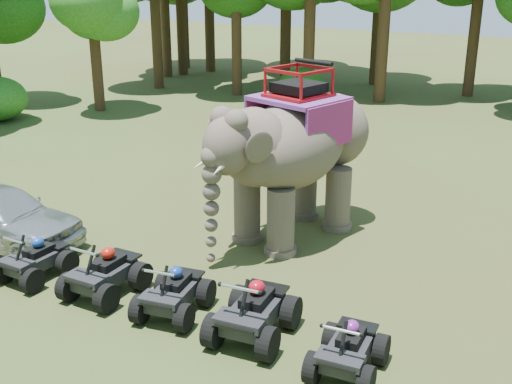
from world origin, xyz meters
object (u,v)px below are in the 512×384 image
Objects in this scene: atv_0 at (34,254)px; atv_3 at (253,305)px; elephant at (295,153)px; atv_2 at (173,287)px; atv_4 at (349,343)px; atv_1 at (104,267)px.

atv_3 is (5.40, 0.25, 0.10)m from atv_0.
atv_2 is at bearing -77.84° from elephant.
elephant reaches higher than atv_3.
atv_2 is 1.04× the size of atv_4.
atv_4 is (5.50, -0.13, -0.06)m from atv_1.
atv_1 is 5.50m from atv_4.
elephant is 5.19m from atv_3.
atv_0 is 5.41m from atv_3.
atv_3 is 1.97m from atv_4.
atv_4 is (1.96, -0.20, -0.10)m from atv_3.
atv_1 is 1.10× the size of atv_4.
atv_1 is (-2.08, -4.82, -1.56)m from elephant.
elephant is 6.22m from atv_4.
atv_0 is 7.36m from atv_4.
atv_2 is 1.80m from atv_3.
atv_3 is 1.17× the size of atv_4.
atv_4 is at bearing -39.09° from elephant.
atv_2 is (3.61, 0.21, 0.02)m from atv_0.
elephant is 5.05m from atv_2.
atv_3 reaches higher than atv_1.
atv_0 is 1.88m from atv_1.
atv_3 reaches higher than atv_0.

